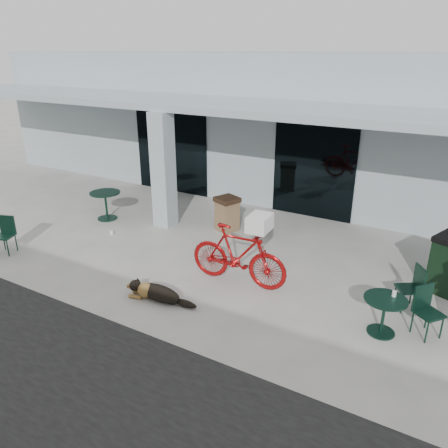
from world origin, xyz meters
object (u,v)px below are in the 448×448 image
Objects in this scene: bicycle at (238,255)px; cafe_chair_near at (4,236)px; cafe_table_near at (106,206)px; cafe_chair_far_b at (409,288)px; cafe_table_far at (383,316)px; trash_receptacle at (227,214)px; dog at (159,292)px; cafe_chair_far_a at (429,313)px.

cafe_chair_near is at bearing 102.05° from bicycle.
cafe_chair_far_b reaches higher than cafe_table_near.
cafe_chair_far_b is (0.24, 1.03, 0.09)m from cafe_table_far.
dog is at bearing -80.88° from trash_receptacle.
trash_receptacle is (-4.87, 1.68, 0.03)m from cafe_chair_far_b.
cafe_table_far reaches higher than dog.
bicycle is 3.68m from cafe_chair_far_a.
cafe_table_near is (-4.06, 2.80, 0.22)m from dog.
trash_receptacle reaches higher than cafe_chair_far_b.
cafe_chair_near is 9.08m from cafe_chair_far_b.
cafe_table_far is at bearing -11.98° from cafe_table_near.
cafe_table_far is at bearing -99.15° from bicycle.
cafe_table_far is (8.56, 1.20, -0.11)m from cafe_chair_near.
trash_receptacle is at bearing 85.47° from dog.
bicycle is at bearing -4.40° from cafe_chair_near.
cafe_chair_far_a reaches higher than cafe_table_far.
trash_receptacle reaches higher than cafe_table_far.
cafe_chair_far_b is at bearing 76.72° from cafe_table_far.
bicycle is 2.47× the size of cafe_table_near.
cafe_chair_far_a is at bearing -24.41° from trash_receptacle.
dog is 1.23× the size of cafe_chair_near.
cafe_chair_far_a is at bearing -2.28° from cafe_chair_far_b.
cafe_chair_near is 5.55m from trash_receptacle.
dog is 1.29× the size of cafe_table_near.
cafe_table_far is 0.81× the size of cafe_chair_far_a.
cafe_chair_far_b is 5.15m from trash_receptacle.
cafe_chair_far_a is 1.03× the size of cafe_chair_far_b.
trash_receptacle is (-4.62, 2.71, 0.13)m from cafe_table_far.
dog is 4.55m from cafe_chair_near.
cafe_chair_far_b reaches higher than dog.
cafe_chair_far_a is (0.68, 0.31, 0.11)m from cafe_table_far.
cafe_chair_near reaches higher than cafe_chair_far_a.
trash_receptacle is (-1.62, 2.40, -0.17)m from bicycle.
cafe_chair_near is at bearing 137.36° from cafe_chair_far_a.
cafe_chair_far_a is (9.23, 1.51, -0.00)m from cafe_chair_near.
bicycle is 5.27m from cafe_table_near.
trash_receptacle is at bearing 103.66° from cafe_chair_far_a.
dog is 3.86m from trash_receptacle.
cafe_table_near is 2.96m from cafe_chair_near.
dog is 4.16m from cafe_table_far.
cafe_table_near is 0.95× the size of cafe_chair_near.
cafe_table_near is 0.96× the size of cafe_chair_far_a.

